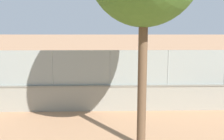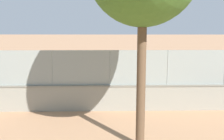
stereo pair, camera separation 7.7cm
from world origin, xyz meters
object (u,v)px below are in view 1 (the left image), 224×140
at_px(player_crossing_court, 165,76).
at_px(sports_ball, 160,79).
at_px(player_at_service_line, 77,63).
at_px(spare_ball_by_wall, 44,104).
at_px(player_baseline_waiting, 152,67).

distance_m(player_crossing_court, sports_ball, 2.63).
bearing_deg(player_at_service_line, player_crossing_court, 137.12).
bearing_deg(spare_ball_by_wall, player_crossing_court, -149.69).
bearing_deg(player_baseline_waiting, player_at_service_line, -24.63).
height_order(player_at_service_line, sports_ball, player_at_service_line).
bearing_deg(sports_ball, spare_ball_by_wall, 41.60).
bearing_deg(spare_ball_by_wall, player_at_service_line, -91.40).
relative_size(player_baseline_waiting, player_at_service_line, 1.07).
distance_m(player_baseline_waiting, sports_ball, 1.52).
height_order(player_at_service_line, spare_ball_by_wall, player_at_service_line).
height_order(player_crossing_court, player_at_service_line, player_crossing_court).
distance_m(sports_ball, spare_ball_by_wall, 10.62).
height_order(player_baseline_waiting, player_at_service_line, player_baseline_waiting).
height_order(player_baseline_waiting, player_crossing_court, player_baseline_waiting).
height_order(player_crossing_court, sports_ball, player_crossing_court).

